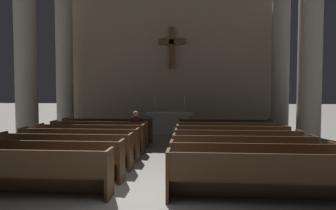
{
  "coord_description": "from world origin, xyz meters",
  "views": [
    {
      "loc": [
        0.98,
        -5.66,
        2.07
      ],
      "look_at": [
        0.0,
        7.56,
        1.42
      ],
      "focal_mm": 32.63,
      "sensor_mm": 36.0,
      "label": 1
    }
  ],
  "objects": [
    {
      "name": "pew_left_row_6",
      "position": [
        -2.29,
        5.11,
        0.48
      ],
      "size": [
        3.52,
        0.5,
        0.95
      ],
      "color": "#422B19",
      "rests_on": "ground"
    },
    {
      "name": "pew_left_row_5",
      "position": [
        -2.29,
        4.08,
        0.48
      ],
      "size": [
        3.52,
        0.5,
        0.95
      ],
      "color": "#422B19",
      "rests_on": "ground"
    },
    {
      "name": "pew_right_row_5",
      "position": [
        2.29,
        4.08,
        0.48
      ],
      "size": [
        3.52,
        0.5,
        0.95
      ],
      "color": "#422B19",
      "rests_on": "ground"
    },
    {
      "name": "pew_right_row_1",
      "position": [
        2.29,
        -0.04,
        0.48
      ],
      "size": [
        3.52,
        0.5,
        0.95
      ],
      "color": "#422B19",
      "rests_on": "ground"
    },
    {
      "name": "pew_left_row_7",
      "position": [
        -2.29,
        6.14,
        0.48
      ],
      "size": [
        3.52,
        0.5,
        0.95
      ],
      "color": "#422B19",
      "rests_on": "ground"
    },
    {
      "name": "pew_right_row_3",
      "position": [
        2.29,
        2.02,
        0.48
      ],
      "size": [
        3.52,
        0.5,
        0.95
      ],
      "color": "#422B19",
      "rests_on": "ground"
    },
    {
      "name": "column_right_third",
      "position": [
        5.05,
        8.6,
        3.38
      ],
      "size": [
        1.18,
        1.18,
        6.92
      ],
      "color": "#9E998E",
      "rests_on": "ground"
    },
    {
      "name": "apse_with_cross",
      "position": [
        0.0,
        10.32,
        3.83
      ],
      "size": [
        11.35,
        0.5,
        7.65
      ],
      "color": "gray",
      "rests_on": "ground"
    },
    {
      "name": "lone_worshipper",
      "position": [
        -0.97,
        5.15,
        0.69
      ],
      "size": [
        0.32,
        0.43,
        1.32
      ],
      "color": "#26262B",
      "rests_on": "ground"
    },
    {
      "name": "altar",
      "position": [
        0.0,
        8.68,
        0.53
      ],
      "size": [
        2.2,
        0.9,
        1.01
      ],
      "color": "#BCB7AD",
      "rests_on": "ground"
    },
    {
      "name": "ground_plane",
      "position": [
        0.0,
        0.0,
        0.0
      ],
      "size": [
        80.0,
        80.0,
        0.0
      ],
      "primitive_type": "plane",
      "color": "gray"
    },
    {
      "name": "column_right_second",
      "position": [
        5.05,
        5.16,
        3.38
      ],
      "size": [
        1.18,
        1.18,
        6.92
      ],
      "color": "#9E998E",
      "rests_on": "ground"
    },
    {
      "name": "column_left_third",
      "position": [
        -5.05,
        8.6,
        3.38
      ],
      "size": [
        1.18,
        1.18,
        6.92
      ],
      "color": "#9E998E",
      "rests_on": "ground"
    },
    {
      "name": "pew_right_row_6",
      "position": [
        2.29,
        5.11,
        0.48
      ],
      "size": [
        3.52,
        0.5,
        0.95
      ],
      "color": "#422B19",
      "rests_on": "ground"
    },
    {
      "name": "pew_right_row_4",
      "position": [
        2.29,
        3.05,
        0.48
      ],
      "size": [
        3.52,
        0.5,
        0.95
      ],
      "color": "#422B19",
      "rests_on": "ground"
    },
    {
      "name": "candlestick_right",
      "position": [
        0.7,
        8.68,
        1.26
      ],
      "size": [
        0.16,
        0.16,
        0.76
      ],
      "color": "#B79338",
      "rests_on": "altar"
    },
    {
      "name": "candlestick_left",
      "position": [
        -0.7,
        8.68,
        1.26
      ],
      "size": [
        0.16,
        0.16,
        0.76
      ],
      "color": "#B79338",
      "rests_on": "altar"
    },
    {
      "name": "pew_right_row_7",
      "position": [
        2.29,
        6.14,
        0.48
      ],
      "size": [
        3.52,
        0.5,
        0.95
      ],
      "color": "#422B19",
      "rests_on": "ground"
    },
    {
      "name": "column_left_second",
      "position": [
        -5.05,
        5.16,
        3.38
      ],
      "size": [
        1.18,
        1.18,
        6.92
      ],
      "color": "#9E998E",
      "rests_on": "ground"
    },
    {
      "name": "pew_left_row_4",
      "position": [
        -2.29,
        3.05,
        0.48
      ],
      "size": [
        3.52,
        0.5,
        0.95
      ],
      "color": "#422B19",
      "rests_on": "ground"
    },
    {
      "name": "pew_left_row_3",
      "position": [
        -2.29,
        2.02,
        0.48
      ],
      "size": [
        3.52,
        0.5,
        0.95
      ],
      "color": "#422B19",
      "rests_on": "ground"
    },
    {
      "name": "pew_right_row_2",
      "position": [
        2.29,
        0.99,
        0.48
      ],
      "size": [
        3.52,
        0.5,
        0.95
      ],
      "color": "#422B19",
      "rests_on": "ground"
    },
    {
      "name": "pew_left_row_2",
      "position": [
        -2.29,
        0.99,
        0.48
      ],
      "size": [
        3.52,
        0.5,
        0.95
      ],
      "color": "#422B19",
      "rests_on": "ground"
    },
    {
      "name": "pew_left_row_1",
      "position": [
        -2.29,
        -0.04,
        0.48
      ],
      "size": [
        3.52,
        0.5,
        0.95
      ],
      "color": "#422B19",
      "rests_on": "ground"
    }
  ]
}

